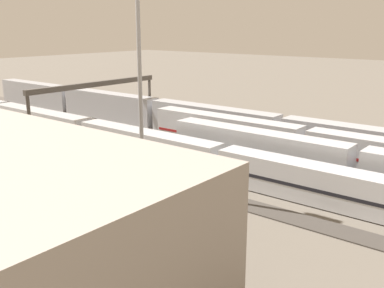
{
  "coord_description": "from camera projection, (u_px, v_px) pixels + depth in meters",
  "views": [
    {
      "loc": [
        -38.78,
        45.7,
        17.3
      ],
      "look_at": [
        -3.97,
        2.04,
        2.5
      ],
      "focal_mm": 41.73,
      "sensor_mm": 36.0,
      "label": 1
    }
  ],
  "objects": [
    {
      "name": "train_on_track_1",
      "position": [
        305.0,
        148.0,
        55.59
      ],
      "size": [
        47.2,
        3.06,
        5.0
      ],
      "color": "#B7BABF",
      "rests_on": "ground_plane"
    },
    {
      "name": "track_bed_2",
      "position": [
        179.0,
        153.0,
        62.32
      ],
      "size": [
        140.0,
        2.8,
        0.12
      ],
      "primitive_type": "cube",
      "color": "#4C443D",
      "rests_on": "ground_plane"
    },
    {
      "name": "train_on_track_2",
      "position": [
        356.0,
        170.0,
        46.91
      ],
      "size": [
        47.2,
        3.0,
        5.0
      ],
      "color": "#B7BABF",
      "rests_on": "ground_plane"
    },
    {
      "name": "train_on_track_0",
      "position": [
        156.0,
        113.0,
        77.48
      ],
      "size": [
        95.6,
        3.0,
        5.0
      ],
      "color": "#A8AAB2",
      "rests_on": "ground_plane"
    },
    {
      "name": "ground_plane",
      "position": [
        179.0,
        154.0,
        62.34
      ],
      "size": [
        400.0,
        400.0,
        0.0
      ],
      "primitive_type": "plane",
      "color": "#60594F"
    },
    {
      "name": "light_mast_1",
      "position": [
        138.0,
        19.0,
        44.66
      ],
      "size": [
        2.8,
        0.7,
        28.44
      ],
      "color": "#9EA0A5",
      "rests_on": "ground_plane"
    },
    {
      "name": "train_on_track_3",
      "position": [
        146.0,
        146.0,
        58.91
      ],
      "size": [
        119.8,
        3.06,
        3.8
      ],
      "color": "#B7BABF",
      "rests_on": "ground_plane"
    },
    {
      "name": "track_bed_4",
      "position": [
        126.0,
        171.0,
        54.76
      ],
      "size": [
        140.0,
        2.8,
        0.12
      ],
      "primitive_type": "cube",
      "color": "#3D3833",
      "rests_on": "ground_plane"
    },
    {
      "name": "track_bed_1",
      "position": [
        201.0,
        146.0,
        66.1
      ],
      "size": [
        140.0,
        2.8,
        0.12
      ],
      "primitive_type": "cube",
      "color": "#3D3833",
      "rests_on": "ground_plane"
    },
    {
      "name": "track_bed_0",
      "position": [
        220.0,
        140.0,
        69.88
      ],
      "size": [
        140.0,
        2.8,
        0.12
      ],
      "primitive_type": "cube",
      "color": "#4C443D",
      "rests_on": "ground_plane"
    },
    {
      "name": "signal_gantry",
      "position": [
        96.0,
        90.0,
        70.74
      ],
      "size": [
        0.7,
        25.0,
        8.8
      ],
      "color": "#4C4742",
      "rests_on": "ground_plane"
    },
    {
      "name": "track_bed_3",
      "position": [
        154.0,
        162.0,
        58.54
      ],
      "size": [
        140.0,
        2.8,
        0.12
      ],
      "primitive_type": "cube",
      "color": "#3D3833",
      "rests_on": "ground_plane"
    }
  ]
}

